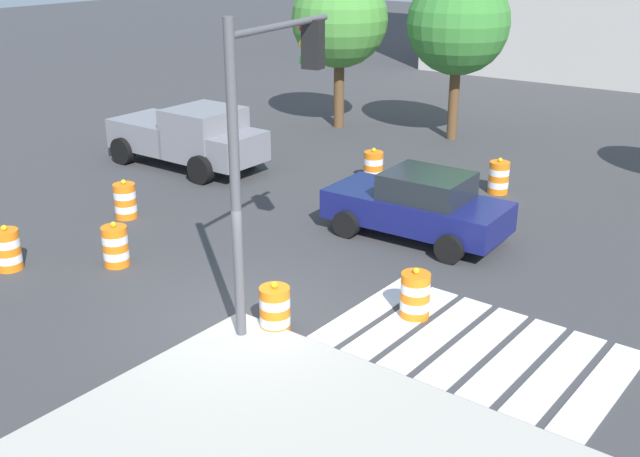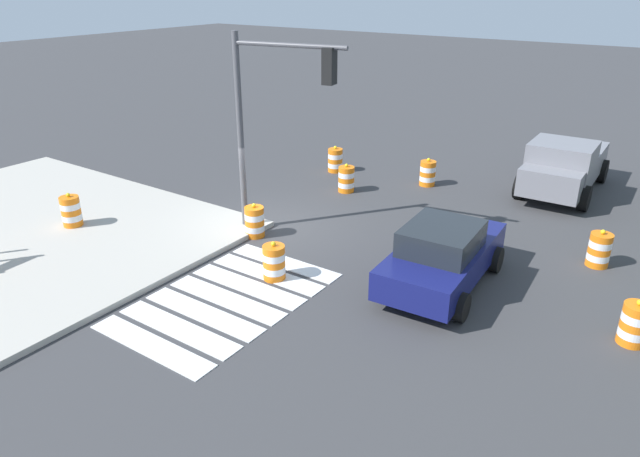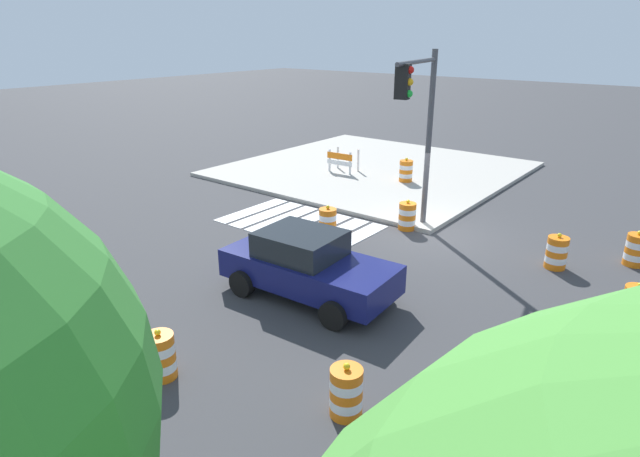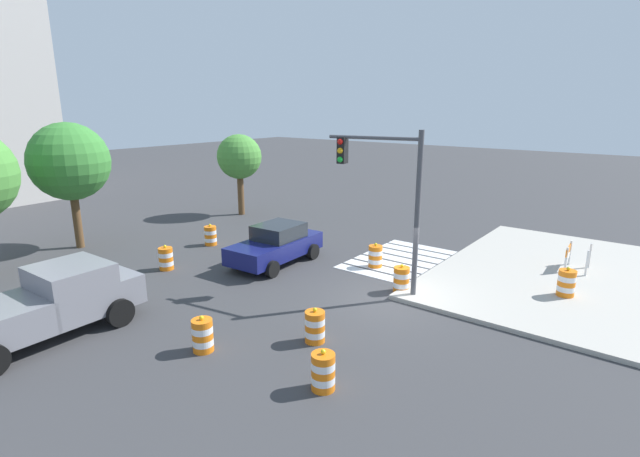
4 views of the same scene
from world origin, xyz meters
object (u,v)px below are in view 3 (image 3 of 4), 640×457
(traffic_barrel_opposite_curb, at_px, (407,216))
(traffic_barrel_on_sidewalk, at_px, (406,171))
(traffic_barrel_median_far, at_px, (328,222))
(traffic_light_pole, at_px, (420,112))
(traffic_barrel_median_near, at_px, (635,306))
(construction_barricade, at_px, (341,160))
(traffic_barrel_far_curb, at_px, (346,392))
(traffic_barrel_lane_center, at_px, (636,250))
(traffic_barrel_near_corner, at_px, (160,356))
(traffic_barrel_crosswalk_end, at_px, (557,253))
(sports_car, at_px, (307,265))

(traffic_barrel_opposite_curb, relative_size, traffic_barrel_on_sidewalk, 1.00)
(traffic_barrel_median_far, distance_m, traffic_light_pole, 4.37)
(traffic_barrel_median_near, xyz_separation_m, construction_barricade, (12.79, -6.57, 0.27))
(traffic_barrel_far_curb, xyz_separation_m, construction_barricade, (9.49, -12.93, 0.27))
(traffic_barrel_lane_center, xyz_separation_m, traffic_barrel_opposite_curb, (6.41, 1.41, 0.00))
(traffic_barrel_median_near, relative_size, traffic_barrel_median_far, 1.00)
(traffic_barrel_median_far, height_order, construction_barricade, construction_barricade)
(traffic_barrel_near_corner, bearing_deg, traffic_barrel_lane_center, -118.36)
(traffic_barrel_lane_center, bearing_deg, traffic_barrel_median_near, 98.63)
(traffic_barrel_crosswalk_end, height_order, traffic_barrel_on_sidewalk, traffic_barrel_on_sidewalk)
(sports_car, height_order, traffic_light_pole, traffic_light_pole)
(traffic_barrel_crosswalk_end, xyz_separation_m, traffic_barrel_far_curb, (1.07, 8.42, 0.00))
(traffic_barrel_lane_center, height_order, traffic_barrel_on_sidewalk, traffic_barrel_on_sidewalk)
(traffic_barrel_far_curb, bearing_deg, traffic_barrel_opposite_curb, -66.90)
(sports_car, distance_m, traffic_light_pole, 5.97)
(traffic_barrel_on_sidewalk, relative_size, traffic_light_pole, 0.19)
(construction_barricade, relative_size, traffic_light_pole, 0.24)
(traffic_barrel_median_near, bearing_deg, traffic_barrel_far_curb, 62.59)
(traffic_barrel_median_near, height_order, construction_barricade, construction_barricade)
(traffic_barrel_opposite_curb, bearing_deg, traffic_light_pole, 133.31)
(traffic_barrel_near_corner, height_order, traffic_barrel_crosswalk_end, same)
(traffic_barrel_opposite_curb, height_order, traffic_barrel_on_sidewalk, traffic_barrel_on_sidewalk)
(traffic_barrel_median_far, bearing_deg, traffic_light_pole, -144.15)
(traffic_barrel_median_near, relative_size, traffic_barrel_lane_center, 1.00)
(traffic_barrel_crosswalk_end, height_order, traffic_light_pole, traffic_light_pole)
(traffic_barrel_near_corner, bearing_deg, traffic_barrel_far_curb, -158.90)
(traffic_barrel_lane_center, relative_size, traffic_light_pole, 0.19)
(traffic_barrel_median_near, distance_m, construction_barricade, 14.38)
(sports_car, height_order, construction_barricade, sports_car)
(traffic_barrel_far_curb, bearing_deg, traffic_barrel_lane_center, -105.40)
(traffic_barrel_median_near, xyz_separation_m, traffic_barrel_on_sidewalk, (9.69, -6.96, 0.15))
(traffic_barrel_lane_center, relative_size, traffic_barrel_on_sidewalk, 1.00)
(traffic_barrel_crosswalk_end, bearing_deg, traffic_barrel_near_corner, 65.59)
(traffic_barrel_crosswalk_end, height_order, traffic_barrel_opposite_curb, same)
(traffic_barrel_on_sidewalk, bearing_deg, traffic_barrel_opposite_curb, 119.96)
(traffic_barrel_near_corner, relative_size, traffic_barrel_lane_center, 1.00)
(traffic_barrel_lane_center, bearing_deg, traffic_barrel_on_sidewalk, -20.06)
(traffic_barrel_near_corner, height_order, traffic_barrel_lane_center, same)
(traffic_barrel_near_corner, height_order, traffic_barrel_opposite_curb, same)
(traffic_barrel_median_far, bearing_deg, traffic_barrel_crosswalk_end, -163.28)
(traffic_barrel_crosswalk_end, bearing_deg, traffic_barrel_far_curb, 82.74)
(traffic_barrel_near_corner, distance_m, traffic_barrel_opposite_curb, 9.87)
(sports_car, bearing_deg, traffic_barrel_crosswalk_end, -128.53)
(construction_barricade, height_order, traffic_light_pole, traffic_light_pole)
(traffic_barrel_near_corner, bearing_deg, traffic_light_pole, -90.97)
(traffic_barrel_median_far, bearing_deg, construction_barricade, -57.27)
(traffic_barrel_opposite_curb, bearing_deg, traffic_barrel_median_far, 50.90)
(sports_car, bearing_deg, traffic_barrel_on_sidewalk, -73.29)
(traffic_barrel_far_curb, xyz_separation_m, traffic_light_pole, (3.18, -8.06, 3.46))
(sports_car, xyz_separation_m, traffic_barrel_on_sidewalk, (3.11, -10.36, -0.21))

